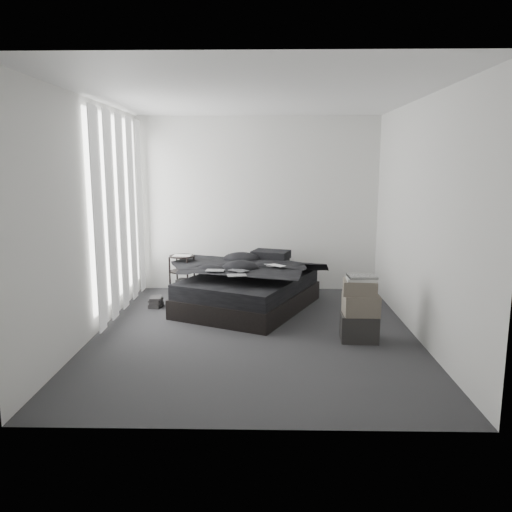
{
  "coord_description": "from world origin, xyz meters",
  "views": [
    {
      "loc": [
        0.13,
        -5.42,
        1.88
      ],
      "look_at": [
        0.0,
        0.8,
        0.75
      ],
      "focal_mm": 35.0,
      "sensor_mm": 36.0,
      "label": 1
    }
  ],
  "objects_px": {
    "laptop": "(273,261)",
    "side_stand": "(182,278)",
    "box_lower": "(359,327)",
    "bed": "(248,299)"
  },
  "relations": [
    {
      "from": "laptop",
      "to": "side_stand",
      "type": "height_order",
      "value": "laptop"
    },
    {
      "from": "bed",
      "to": "laptop",
      "type": "height_order",
      "value": "laptop"
    },
    {
      "from": "side_stand",
      "to": "box_lower",
      "type": "distance_m",
      "value": 2.73
    },
    {
      "from": "bed",
      "to": "box_lower",
      "type": "bearing_deg",
      "value": -19.4
    },
    {
      "from": "laptop",
      "to": "side_stand",
      "type": "bearing_deg",
      "value": -158.3
    },
    {
      "from": "laptop",
      "to": "side_stand",
      "type": "distance_m",
      "value": 1.4
    },
    {
      "from": "box_lower",
      "to": "side_stand",
      "type": "bearing_deg",
      "value": 143.81
    },
    {
      "from": "bed",
      "to": "side_stand",
      "type": "xyz_separation_m",
      "value": [
        -0.95,
        0.39,
        0.19
      ]
    },
    {
      "from": "bed",
      "to": "laptop",
      "type": "bearing_deg",
      "value": 7.5
    },
    {
      "from": "laptop",
      "to": "side_stand",
      "type": "relative_size",
      "value": 0.46
    }
  ]
}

